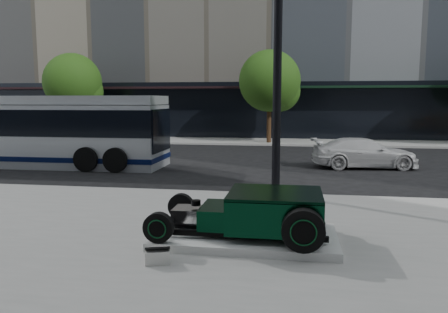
% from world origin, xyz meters
% --- Properties ---
extents(ground, '(120.00, 120.00, 0.00)m').
position_xyz_m(ground, '(0.00, 0.00, 0.00)').
color(ground, black).
rests_on(ground, ground).
extents(sidewalk_far, '(70.00, 4.00, 0.12)m').
position_xyz_m(sidewalk_far, '(0.00, 14.00, 0.06)').
color(sidewalk_far, gray).
rests_on(sidewalk_far, ground).
extents(street_trees, '(29.80, 3.80, 5.70)m').
position_xyz_m(street_trees, '(1.15, 13.07, 3.77)').
color(street_trees, black).
rests_on(street_trees, sidewalk_far).
extents(display_plinth, '(3.40, 1.80, 0.15)m').
position_xyz_m(display_plinth, '(1.64, -6.39, 0.20)').
color(display_plinth, silver).
rests_on(display_plinth, sidewalk_near).
extents(hot_rod, '(3.22, 2.00, 0.81)m').
position_xyz_m(hot_rod, '(1.98, -6.39, 0.70)').
color(hot_rod, black).
rests_on(hot_rod, display_plinth).
extents(info_plaque, '(0.47, 0.40, 0.31)m').
position_xyz_m(info_plaque, '(0.35, -7.72, 0.24)').
color(info_plaque, silver).
rests_on(info_plaque, sidewalk_near).
extents(lamppost, '(0.42, 0.42, 7.64)m').
position_xyz_m(lamppost, '(2.04, -2.20, 3.65)').
color(lamppost, black).
rests_on(lamppost, sidewalk_near).
extents(transit_bus, '(12.12, 2.88, 2.92)m').
position_xyz_m(transit_bus, '(-8.77, 2.61, 1.49)').
color(transit_bus, '#B4B8BE').
rests_on(transit_bus, ground).
extents(white_sedan, '(4.38, 2.18, 1.22)m').
position_xyz_m(white_sedan, '(5.39, 4.01, 0.61)').
color(white_sedan, silver).
rests_on(white_sedan, ground).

